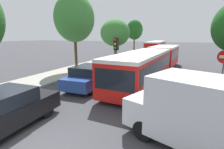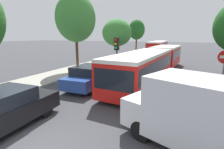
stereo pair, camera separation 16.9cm
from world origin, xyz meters
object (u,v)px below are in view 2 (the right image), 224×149
(city_bus_rear, at_px, (158,46))
(queued_car_white, at_px, (122,64))
(traffic_light, at_px, (117,50))
(no_entry_sign, at_px, (224,68))
(queued_car_black, at_px, (1,110))
(tree_left_distant, at_px, (137,30))
(queued_car_green, at_px, (141,57))
(articulated_bus, at_px, (155,61))
(tree_left_far, at_px, (117,33))
(queued_car_blue, at_px, (90,76))
(tree_left_mid, at_px, (75,19))
(white_van, at_px, (211,116))

(city_bus_rear, distance_m, queued_car_white, 20.06)
(queued_car_white, distance_m, traffic_light, 4.86)
(no_entry_sign, bearing_deg, traffic_light, -100.81)
(queued_car_black, bearing_deg, tree_left_distant, 4.85)
(traffic_light, xyz_separation_m, tree_left_distant, (-5.58, 23.48, 2.07))
(tree_left_distant, bearing_deg, queued_car_green, -70.59)
(articulated_bus, height_order, city_bus_rear, city_bus_rear)
(queued_car_green, height_order, traffic_light, traffic_light)
(queued_car_white, xyz_separation_m, traffic_light, (1.28, -4.34, 1.78))
(articulated_bus, distance_m, no_entry_sign, 6.60)
(no_entry_sign, bearing_deg, queued_car_white, -125.47)
(articulated_bus, bearing_deg, queued_car_black, -14.06)
(queued_car_white, bearing_deg, tree_left_far, 23.12)
(queued_car_blue, relative_size, tree_left_far, 0.76)
(tree_left_mid, bearing_deg, queued_car_green, 63.70)
(white_van, bearing_deg, queued_car_green, -48.96)
(articulated_bus, height_order, queued_car_blue, articulated_bus)
(white_van, bearing_deg, tree_left_far, -40.63)
(queued_car_green, height_order, tree_left_mid, tree_left_mid)
(queued_car_white, xyz_separation_m, white_van, (6.95, -10.56, 0.53))
(articulated_bus, relative_size, tree_left_far, 2.71)
(traffic_light, distance_m, tree_left_distant, 24.23)
(queued_car_blue, bearing_deg, city_bus_rear, -2.66)
(tree_left_far, bearing_deg, city_bus_rear, 69.15)
(city_bus_rear, distance_m, queued_car_blue, 26.08)
(traffic_light, distance_m, tree_left_far, 14.42)
(tree_left_far, bearing_deg, articulated_bus, -51.52)
(city_bus_rear, distance_m, tree_left_distant, 5.38)
(traffic_light, bearing_deg, queued_car_green, -164.38)
(queued_car_black, height_order, traffic_light, traffic_light)
(traffic_light, bearing_deg, city_bus_rear, -167.12)
(queued_car_blue, height_order, tree_left_far, tree_left_far)
(articulated_bus, bearing_deg, traffic_light, -27.50)
(queued_car_green, distance_m, tree_left_distant, 14.01)
(articulated_bus, distance_m, tree_left_far, 12.60)
(city_bus_rear, height_order, traffic_light, traffic_light)
(queued_car_black, xyz_separation_m, tree_left_distant, (-4.19, 31.35, 3.79))
(tree_left_mid, bearing_deg, queued_car_blue, -46.06)
(no_entry_sign, xyz_separation_m, tree_left_far, (-12.16, 14.47, 2.06))
(queued_car_black, height_order, white_van, white_van)
(white_van, height_order, tree_left_mid, tree_left_mid)
(articulated_bus, distance_m, queued_car_blue, 6.28)
(queued_car_blue, bearing_deg, articulated_bus, -35.48)
(city_bus_rear, height_order, tree_left_distant, tree_left_distant)
(queued_car_white, relative_size, tree_left_distant, 0.62)
(articulated_bus, xyz_separation_m, queued_car_green, (-3.20, 7.22, -0.67))
(white_van, bearing_deg, articulated_bus, -50.59)
(white_van, bearing_deg, city_bus_rear, -57.82)
(traffic_light, xyz_separation_m, no_entry_sign, (6.57, -1.25, -0.62))
(queued_car_black, relative_size, tree_left_mid, 0.61)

